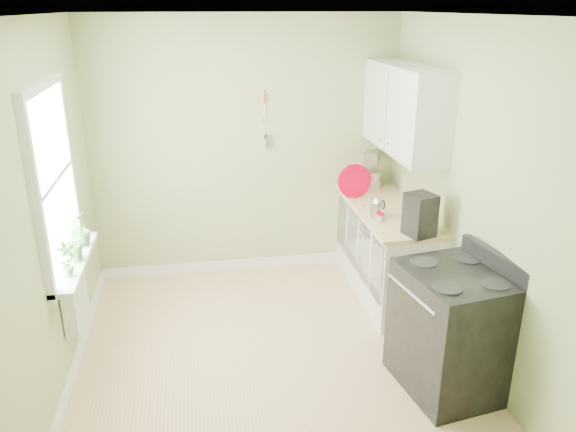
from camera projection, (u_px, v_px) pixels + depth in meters
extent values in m
cube|color=tan|center=(273.00, 361.00, 4.66)|extent=(3.20, 3.60, 0.02)
cube|color=white|center=(269.00, 13.00, 3.70)|extent=(3.20, 3.60, 0.02)
cube|color=#ADBA7F|center=(246.00, 149.00, 5.85)|extent=(3.20, 0.02, 2.70)
cube|color=#ADBA7F|center=(43.00, 220.00, 3.92)|extent=(0.02, 3.60, 2.70)
cube|color=#ADBA7F|center=(472.00, 195.00, 4.44)|extent=(0.02, 3.60, 2.70)
cube|color=white|center=(386.00, 252.00, 5.63)|extent=(0.60, 1.60, 0.87)
cube|color=beige|center=(388.00, 210.00, 5.47)|extent=(0.64, 1.60, 0.04)
cube|color=white|center=(404.00, 109.00, 5.24)|extent=(0.35, 1.40, 0.80)
cube|color=white|center=(52.00, 180.00, 4.13)|extent=(0.02, 1.00, 1.30)
cube|color=white|center=(40.00, 86.00, 3.89)|extent=(0.06, 1.14, 0.07)
cube|color=white|center=(67.00, 264.00, 4.38)|extent=(0.06, 1.14, 0.07)
cube|color=white|center=(54.00, 180.00, 4.14)|extent=(0.04, 1.00, 0.04)
cube|color=white|center=(75.00, 262.00, 4.38)|extent=(0.18, 1.14, 0.04)
cube|color=white|center=(76.00, 303.00, 4.45)|extent=(0.12, 0.50, 0.35)
cylinder|color=beige|center=(265.00, 98.00, 5.67)|extent=(0.02, 0.02, 0.10)
cylinder|color=silver|center=(265.00, 110.00, 5.71)|extent=(0.01, 0.01, 0.16)
cylinder|color=silver|center=(266.00, 143.00, 5.83)|extent=(0.01, 0.14, 0.14)
cube|color=black|center=(451.00, 332.00, 4.20)|extent=(0.79, 0.88, 0.93)
cube|color=black|center=(458.00, 275.00, 4.03)|extent=(0.79, 0.88, 0.03)
cube|color=black|center=(498.00, 263.00, 4.05)|extent=(0.19, 0.79, 0.14)
cylinder|color=#B2B2B7|center=(411.00, 293.00, 4.01)|extent=(0.13, 0.64, 0.02)
cube|color=red|center=(404.00, 309.00, 4.18)|extent=(0.06, 0.23, 0.39)
cube|color=#B2B2B7|center=(371.00, 182.00, 6.12)|extent=(0.33, 0.38, 0.09)
cube|color=#B2B2B7|center=(368.00, 165.00, 6.20)|extent=(0.15, 0.13, 0.24)
cube|color=#B2B2B7|center=(372.00, 156.00, 6.04)|extent=(0.27, 0.35, 0.11)
sphere|color=#B2B2B7|center=(369.00, 150.00, 6.13)|extent=(0.13, 0.13, 0.13)
cylinder|color=silver|center=(373.00, 178.00, 6.04)|extent=(0.18, 0.18, 0.15)
cylinder|color=silver|center=(376.00, 210.00, 5.17)|extent=(0.12, 0.12, 0.16)
cone|color=silver|center=(377.00, 199.00, 5.14)|extent=(0.12, 0.12, 0.04)
cylinder|color=silver|center=(367.00, 208.00, 5.15)|extent=(0.11, 0.01, 0.08)
cube|color=black|center=(420.00, 215.00, 4.76)|extent=(0.27, 0.28, 0.37)
cylinder|color=black|center=(415.00, 227.00, 4.79)|extent=(0.12, 0.12, 0.13)
cylinder|color=#AC0020|center=(355.00, 181.00, 5.69)|extent=(0.35, 0.08, 0.35)
cylinder|color=beige|center=(380.00, 218.00, 5.12)|extent=(0.06, 0.06, 0.06)
cylinder|color=#AC0020|center=(381.00, 214.00, 5.10)|extent=(0.07, 0.07, 0.01)
imported|color=#316630|center=(66.00, 259.00, 4.06)|extent=(0.17, 0.17, 0.27)
imported|color=#316630|center=(73.00, 241.00, 4.30)|extent=(0.18, 0.21, 0.33)
imported|color=#316630|center=(80.00, 229.00, 4.59)|extent=(0.20, 0.20, 0.29)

